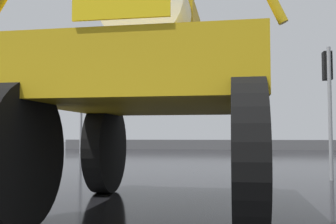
{
  "coord_description": "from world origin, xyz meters",
  "views": [
    {
      "loc": [
        2.05,
        -1.36,
        1.26
      ],
      "look_at": [
        0.6,
        7.65,
        1.81
      ],
      "focal_mm": 42.74,
      "sensor_mm": 36.0,
      "label": 1
    }
  ],
  "objects": [
    {
      "name": "ground_plane",
      "position": [
        0.0,
        18.0,
        0.0
      ],
      "size": [
        120.0,
        120.0,
        0.0
      ],
      "primitive_type": "plane",
      "color": "black"
    },
    {
      "name": "oversize_sprayer",
      "position": [
        0.74,
        5.46,
        2.05
      ],
      "size": [
        4.12,
        5.7,
        4.21
      ],
      "rotation": [
        0.0,
        0.0,
        1.56
      ],
      "color": "black",
      "rests_on": "ground"
    },
    {
      "name": "sedan_ahead",
      "position": [
        3.52,
        26.03,
        0.71
      ],
      "size": [
        2.0,
        4.16,
        1.52
      ],
      "rotation": [
        0.0,
        0.0,
        1.54
      ],
      "color": "black",
      "rests_on": "ground"
    },
    {
      "name": "traffic_signal_near_right",
      "position": [
        4.83,
        10.87,
        2.81
      ],
      "size": [
        0.24,
        0.54,
        3.85
      ],
      "color": "gray",
      "rests_on": "ground"
    },
    {
      "name": "streetlight_far_left",
      "position": [
        -8.59,
        25.94,
        4.37
      ],
      "size": [
        1.57,
        0.24,
        7.92
      ],
      "color": "gray",
      "rests_on": "ground"
    },
    {
      "name": "bare_tree_left",
      "position": [
        -10.06,
        19.23,
        5.56
      ],
      "size": [
        2.58,
        2.58,
        6.73
      ],
      "color": "#473828",
      "rests_on": "ground"
    },
    {
      "name": "roadside_barrier",
      "position": [
        0.0,
        36.17,
        0.45
      ],
      "size": [
        28.52,
        0.24,
        0.9
      ],
      "primitive_type": "cube",
      "color": "#59595B",
      "rests_on": "ground"
    }
  ]
}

